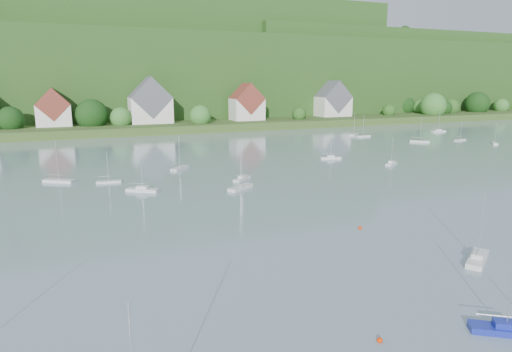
{
  "coord_description": "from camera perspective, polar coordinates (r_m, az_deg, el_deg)",
  "views": [
    {
      "loc": [
        -24.21,
        8.2,
        19.52
      ],
      "look_at": [
        3.38,
        75.0,
        4.0
      ],
      "focal_mm": 31.31,
      "sensor_mm": 36.0,
      "label": 1
    }
  ],
  "objects": [
    {
      "name": "mooring_buoy_3",
      "position": [
        61.94,
        13.14,
        -6.58
      ],
      "size": [
        0.49,
        0.49,
        0.49
      ],
      "primitive_type": "sphere",
      "color": "#E62D00",
      "rests_on": "ground"
    },
    {
      "name": "near_sailboat_3",
      "position": [
        55.5,
        26.46,
        -9.33
      ],
      "size": [
        5.72,
        4.58,
        7.83
      ],
      "rotation": [
        0.0,
        0.0,
        0.59
      ],
      "color": "silver",
      "rests_on": "ground"
    },
    {
      "name": "mooring_buoy_0",
      "position": [
        37.5,
        15.51,
        -19.74
      ],
      "size": [
        0.45,
        0.45,
        0.45
      ],
      "primitive_type": "sphere",
      "color": "#E62D00",
      "rests_on": "ground"
    },
    {
      "name": "village_building_4",
      "position": [
        214.92,
        9.82,
        9.3
      ],
      "size": [
        15.0,
        10.4,
        16.5
      ],
      "color": "silver",
      "rests_on": "far_shore_strip"
    },
    {
      "name": "forested_ridge",
      "position": [
        261.55,
        -17.45,
        12.32
      ],
      "size": [
        620.0,
        181.22,
        69.89
      ],
      "color": "#1B3D13",
      "rests_on": "ground"
    },
    {
      "name": "village_building_3",
      "position": [
        191.06,
        -1.18,
        9.09
      ],
      "size": [
        13.0,
        10.4,
        15.5
      ],
      "color": "silver",
      "rests_on": "far_shore_strip"
    },
    {
      "name": "village_building_2",
      "position": [
        182.39,
        -13.36,
        8.89
      ],
      "size": [
        16.0,
        11.44,
        18.0
      ],
      "color": "silver",
      "rests_on": "far_shore_strip"
    },
    {
      "name": "village_building_1",
      "position": [
        181.21,
        -24.46,
        7.64
      ],
      "size": [
        12.0,
        9.36,
        14.0
      ],
      "color": "silver",
      "rests_on": "far_shore_strip"
    },
    {
      "name": "far_shore_strip",
      "position": [
        194.16,
        -15.28,
        6.37
      ],
      "size": [
        600.0,
        60.0,
        3.0
      ],
      "primitive_type": "cube",
      "color": "#2F4A1B",
      "rests_on": "ground"
    },
    {
      "name": "far_sailboat_cluster",
      "position": [
        114.96,
        -2.37,
        2.52
      ],
      "size": [
        203.22,
        70.45,
        8.53
      ],
      "color": "silver",
      "rests_on": "ground"
    },
    {
      "name": "near_sailboat_1",
      "position": [
        41.97,
        29.31,
        -16.63
      ],
      "size": [
        5.28,
        4.24,
        7.24
      ],
      "rotation": [
        0.0,
        0.0,
        -0.59
      ],
      "color": "navy",
      "rests_on": "ground"
    }
  ]
}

